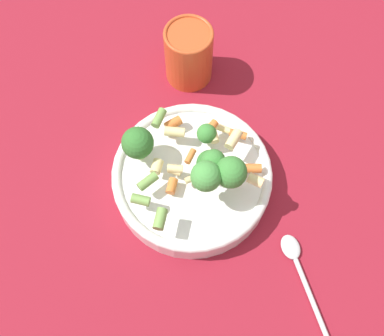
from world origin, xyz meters
The scene contains 5 objects.
ground_plane centered at (0.00, 0.00, 0.00)m, with size 3.00×3.00×0.00m, color maroon.
bowl centered at (0.00, 0.00, 0.02)m, with size 0.23×0.23×0.04m.
pasta_salad centered at (0.00, 0.00, 0.09)m, with size 0.18×0.19×0.08m.
cup centered at (0.20, -0.03, 0.05)m, with size 0.08×0.08×0.10m.
spoon centered at (-0.16, -0.12, 0.01)m, with size 0.17×0.04×0.01m.
Camera 1 is at (-0.25, 0.04, 0.63)m, focal length 42.00 mm.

